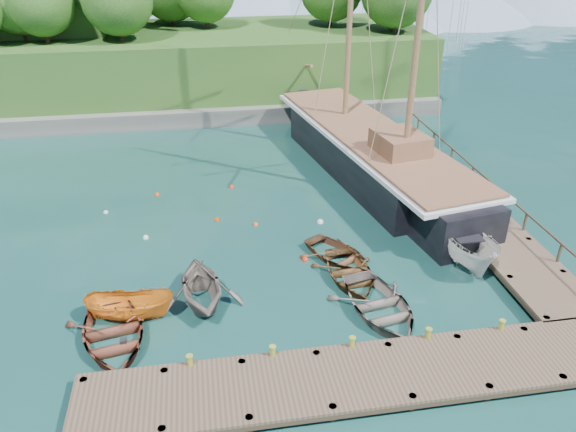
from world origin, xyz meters
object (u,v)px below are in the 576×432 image
(rowboat_1, at_px, (202,304))
(motorboat_orange, at_px, (132,319))
(rowboat_0, at_px, (114,342))
(cabin_boat_white, at_px, (461,260))
(rowboat_4, at_px, (338,259))
(rowboat_2, at_px, (349,279))
(schooner, at_px, (371,156))
(rowboat_3, at_px, (379,314))

(rowboat_1, height_order, motorboat_orange, rowboat_1)
(rowboat_0, xyz_separation_m, cabin_boat_white, (16.13, 3.39, 0.00))
(rowboat_4, height_order, cabin_boat_white, cabin_boat_white)
(rowboat_2, height_order, rowboat_4, rowboat_2)
(rowboat_0, xyz_separation_m, rowboat_4, (10.19, 4.38, 0.00))
(motorboat_orange, bearing_deg, rowboat_0, 164.76)
(rowboat_4, xyz_separation_m, schooner, (4.53, 9.80, 1.16))
(rowboat_1, relative_size, rowboat_3, 0.86)
(rowboat_1, distance_m, rowboat_3, 7.62)
(rowboat_2, height_order, motorboat_orange, motorboat_orange)
(rowboat_0, relative_size, rowboat_4, 1.28)
(rowboat_2, bearing_deg, rowboat_0, -169.10)
(rowboat_3, bearing_deg, schooner, 65.15)
(rowboat_0, bearing_deg, rowboat_3, -11.23)
(rowboat_0, bearing_deg, rowboat_2, 3.27)
(rowboat_1, height_order, rowboat_2, rowboat_1)
(rowboat_1, distance_m, rowboat_4, 7.11)
(rowboat_0, height_order, rowboat_1, rowboat_1)
(cabin_boat_white, bearing_deg, motorboat_orange, -171.79)
(rowboat_4, height_order, motorboat_orange, motorboat_orange)
(rowboat_3, relative_size, schooner, 0.17)
(rowboat_1, xyz_separation_m, schooner, (11.19, 12.27, 1.16))
(rowboat_1, xyz_separation_m, motorboat_orange, (-2.93, -0.55, 0.00))
(rowboat_1, height_order, rowboat_4, rowboat_1)
(rowboat_1, bearing_deg, rowboat_4, 13.56)
(rowboat_1, relative_size, rowboat_2, 1.00)
(rowboat_2, distance_m, schooner, 12.39)
(rowboat_4, distance_m, schooner, 10.86)
(rowboat_0, bearing_deg, cabin_boat_white, 0.68)
(rowboat_3, height_order, schooner, schooner)
(rowboat_1, relative_size, rowboat_4, 1.07)
(rowboat_0, bearing_deg, rowboat_4, 12.07)
(schooner, bearing_deg, rowboat_3, -115.21)
(rowboat_1, relative_size, cabin_boat_white, 0.77)
(rowboat_1, bearing_deg, rowboat_2, -0.48)
(motorboat_orange, bearing_deg, rowboat_3, -89.28)
(rowboat_0, height_order, motorboat_orange, motorboat_orange)
(rowboat_0, distance_m, cabin_boat_white, 16.49)
(rowboat_3, distance_m, cabin_boat_white, 6.24)
(rowboat_1, height_order, schooner, schooner)
(motorboat_orange, bearing_deg, rowboat_1, -71.02)
(rowboat_3, height_order, rowboat_4, rowboat_3)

